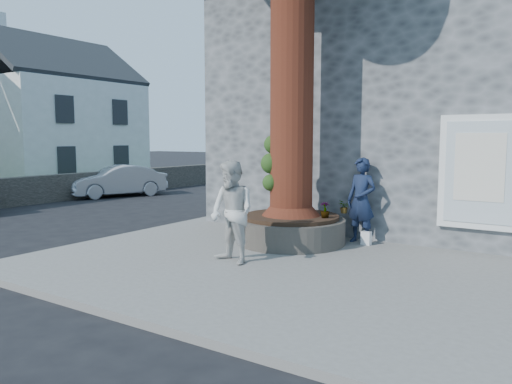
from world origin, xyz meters
The scene contains 14 objects.
ground centered at (0.00, 0.00, 0.00)m, with size 120.00×120.00×0.00m, color black.
pavement centered at (1.50, 1.00, 0.06)m, with size 9.00×8.00×0.12m, color slate.
yellow_line centered at (-3.05, 1.00, 0.00)m, with size 0.10×30.00×0.01m, color yellow.
stone_shop centered at (2.50, 7.20, 3.16)m, with size 10.30×8.30×6.30m.
planter centered at (0.80, 2.00, 0.41)m, with size 2.30×2.30×0.60m.
cottage_far centered at (-16.50, 8.00, 3.79)m, with size 7.30×7.40×8.75m.
man centered at (2.04, 2.84, 1.03)m, with size 0.67×0.44×1.82m, color #16213C.
woman centered at (0.78, -0.09, 1.04)m, with size 0.89×0.70×1.84m, color silver.
shopping_bag centered at (2.22, 2.70, 0.26)m, with size 0.20×0.12×0.28m, color white.
car_silver centered at (-9.80, 6.51, 0.63)m, with size 1.33×3.82×1.26m, color #ADAEB5.
plant_a centered at (-0.02, 2.85, 0.92)m, with size 0.21×0.15×0.41m, color gray.
plant_b centered at (0.83, 2.28, 0.94)m, with size 0.25×0.24×0.45m, color gray.
plant_c centered at (1.57, 2.05, 0.89)m, with size 0.19×0.19×0.34m, color gray.
plant_d centered at (1.65, 2.85, 0.86)m, with size 0.26×0.23×0.29m, color gray.
Camera 1 is at (5.97, -7.18, 2.35)m, focal length 35.00 mm.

